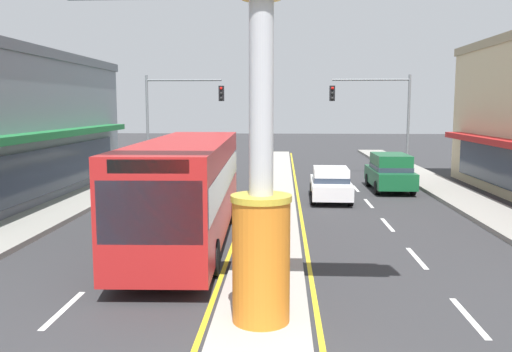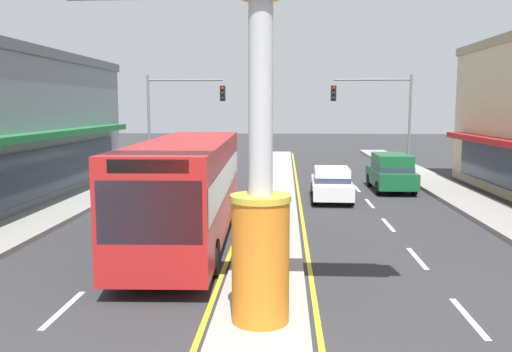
# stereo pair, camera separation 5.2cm
# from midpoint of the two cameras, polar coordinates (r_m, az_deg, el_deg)

# --- Properties ---
(median_strip) EXTENTS (1.93, 52.00, 0.14)m
(median_strip) POSITION_cam_midpoint_polar(r_m,az_deg,el_deg) (24.46, 1.81, -2.65)
(median_strip) COLOR #A39E93
(median_strip) RESTS_ON ground
(sidewalk_left) EXTENTS (2.32, 60.00, 0.18)m
(sidewalk_left) POSITION_cam_midpoint_polar(r_m,az_deg,el_deg) (24.28, -19.37, -3.10)
(sidewalk_left) COLOR gray
(sidewalk_left) RESTS_ON ground
(sidewalk_right) EXTENTS (2.32, 60.00, 0.18)m
(sidewalk_right) POSITION_cam_midpoint_polar(r_m,az_deg,el_deg) (23.96, 23.09, -3.41)
(sidewalk_right) COLOR gray
(sidewalk_right) RESTS_ON ground
(lane_markings) EXTENTS (8.67, 52.00, 0.01)m
(lane_markings) POSITION_cam_midpoint_polar(r_m,az_deg,el_deg) (23.14, 1.74, -3.39)
(lane_markings) COLOR silver
(lane_markings) RESTS_ON ground
(district_sign) EXTENTS (7.93, 1.18, 7.81)m
(district_sign) POSITION_cam_midpoint_polar(r_m,az_deg,el_deg) (10.17, 0.41, 7.79)
(district_sign) COLOR orange
(district_sign) RESTS_ON median_strip
(traffic_light_left_side) EXTENTS (4.86, 0.46, 6.20)m
(traffic_light_left_side) POSITION_cam_midpoint_polar(r_m,az_deg,el_deg) (33.73, -8.54, 7.16)
(traffic_light_left_side) COLOR slate
(traffic_light_left_side) RESTS_ON ground
(traffic_light_right_side) EXTENTS (4.86, 0.46, 6.20)m
(traffic_light_right_side) POSITION_cam_midpoint_polar(r_m,az_deg,el_deg) (33.64, 12.83, 7.06)
(traffic_light_right_side) COLOR slate
(traffic_light_right_side) RESTS_ON ground
(sedan_near_right_lane) EXTENTS (1.93, 4.35, 1.53)m
(sedan_near_right_lane) POSITION_cam_midpoint_polar(r_m,az_deg,el_deg) (25.16, 7.80, -0.78)
(sedan_near_right_lane) COLOR white
(sedan_near_right_lane) RESTS_ON ground
(suv_far_right_lane) EXTENTS (1.97, 4.60, 1.90)m
(suv_far_right_lane) POSITION_cam_midpoint_polar(r_m,az_deg,el_deg) (28.61, 13.89, 0.45)
(suv_far_right_lane) COLOR #14562D
(suv_far_right_lane) RESTS_ON ground
(bus_mid_left_lane) EXTENTS (2.87, 11.27, 3.26)m
(bus_mid_left_lane) POSITION_cam_midpoint_polar(r_m,az_deg,el_deg) (17.24, -7.35, -0.89)
(bus_mid_left_lane) COLOR #B21E1E
(bus_mid_left_lane) RESTS_ON ground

